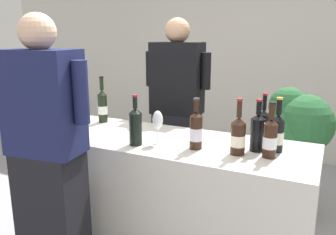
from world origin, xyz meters
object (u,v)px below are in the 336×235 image
object	(u,v)px
wine_bottle_5	(277,133)
wine_bottle_6	(270,138)
wine_bottle_0	(196,130)
wine_bottle_3	(53,116)
wine_bottle_2	(257,131)
wine_bottle_1	(238,136)
potted_shrub	(295,134)
wine_bottle_7	(103,106)
wine_bottle_8	(136,126)
person_server	(177,122)
wine_bottle_4	(263,127)
wine_bottle_9	(78,105)
wine_glass	(158,121)
person_guest	(49,173)

from	to	relation	value
wine_bottle_5	wine_bottle_6	xyz separation A→B (m)	(-0.02, -0.12, -0.00)
wine_bottle_0	wine_bottle_5	xyz separation A→B (m)	(0.45, 0.16, -0.00)
wine_bottle_0	wine_bottle_3	distance (m)	1.03
wine_bottle_3	wine_bottle_2	bearing A→B (deg)	9.54
wine_bottle_1	potted_shrub	distance (m)	1.12
wine_bottle_7	wine_bottle_3	bearing A→B (deg)	-108.09
wine_bottle_2	wine_bottle_3	distance (m)	1.39
wine_bottle_8	person_server	world-z (taller)	person_server
wine_bottle_4	wine_bottle_9	xyz separation A→B (m)	(-1.46, -0.01, 0.01)
wine_bottle_8	wine_bottle_9	distance (m)	0.83
wine_bottle_6	wine_bottle_8	bearing A→B (deg)	-170.47
wine_bottle_8	potted_shrub	xyz separation A→B (m)	(0.83, 1.18, -0.26)
wine_glass	person_guest	bearing A→B (deg)	-127.78
wine_bottle_1	potted_shrub	world-z (taller)	wine_bottle_1
wine_bottle_7	person_server	size ratio (longest dim) A/B	0.21
wine_bottle_4	person_guest	bearing A→B (deg)	-140.89
wine_bottle_7	wine_bottle_0	bearing A→B (deg)	-17.80
wine_bottle_2	wine_bottle_6	world-z (taller)	wine_bottle_6
wine_bottle_1	wine_bottle_2	world-z (taller)	wine_bottle_1
wine_bottle_4	wine_bottle_6	xyz separation A→B (m)	(0.08, -0.23, 0.00)
wine_bottle_0	wine_bottle_4	world-z (taller)	wine_bottle_4
wine_bottle_0	wine_bottle_2	bearing A→B (deg)	19.50
wine_bottle_0	wine_bottle_3	bearing A→B (deg)	-173.93
wine_bottle_5	person_guest	world-z (taller)	person_guest
wine_bottle_4	wine_bottle_5	world-z (taller)	same
potted_shrub	wine_bottle_1	bearing A→B (deg)	-101.22
wine_bottle_1	wine_bottle_6	world-z (taller)	wine_bottle_1
wine_bottle_0	wine_bottle_3	xyz separation A→B (m)	(-1.03, -0.11, 0.00)
wine_bottle_0	potted_shrub	bearing A→B (deg)	66.71
wine_bottle_9	person_guest	size ratio (longest dim) A/B	0.20
wine_bottle_3	potted_shrub	distance (m)	1.93
wine_bottle_2	wine_bottle_8	xyz separation A→B (m)	(-0.71, -0.21, 0.00)
wine_bottle_0	wine_bottle_7	size ratio (longest dim) A/B	0.86
wine_bottle_2	wine_bottle_4	bearing A→B (deg)	88.87
wine_bottle_0	wine_bottle_1	distance (m)	0.25
wine_bottle_1	person_guest	size ratio (longest dim) A/B	0.19
wine_bottle_5	person_guest	distance (m)	1.32
wine_bottle_9	wine_glass	bearing A→B (deg)	-17.73
wine_bottle_6	wine_bottle_8	size ratio (longest dim) A/B	1.00
wine_bottle_3	wine_bottle_6	xyz separation A→B (m)	(1.45, 0.15, -0.00)
wine_bottle_1	wine_bottle_4	bearing A→B (deg)	71.06
wine_glass	potted_shrub	bearing A→B (deg)	56.88
wine_bottle_6	person_guest	bearing A→B (deg)	-151.89
wine_bottle_1	wine_bottle_3	world-z (taller)	wine_bottle_3
person_server	wine_bottle_6	bearing A→B (deg)	-38.87
wine_bottle_1	wine_bottle_0	bearing A→B (deg)	-177.39
wine_bottle_2	wine_bottle_1	bearing A→B (deg)	-128.53
wine_bottle_0	wine_bottle_9	size ratio (longest dim) A/B	0.90
wine_bottle_3	wine_glass	distance (m)	0.78
wine_bottle_2	person_server	xyz separation A→B (m)	(-0.81, 0.64, -0.19)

